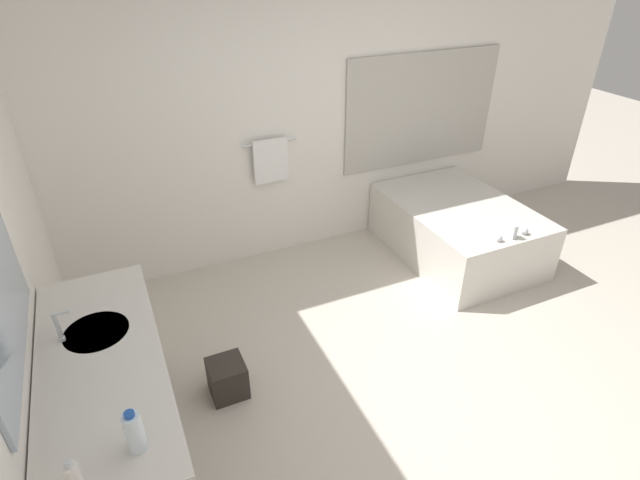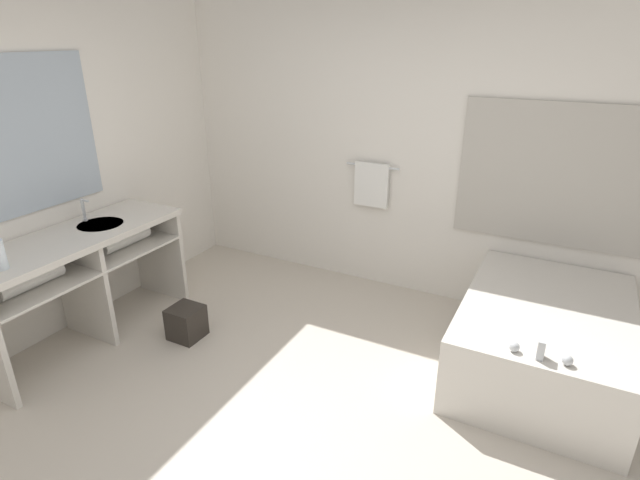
{
  "view_description": "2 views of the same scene",
  "coord_description": "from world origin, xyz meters",
  "px_view_note": "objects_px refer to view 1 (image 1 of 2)",
  "views": [
    {
      "loc": [
        -1.63,
        -1.86,
        2.69
      ],
      "look_at": [
        -0.33,
        1.0,
        0.79
      ],
      "focal_mm": 28.0,
      "sensor_mm": 36.0,
      "label": 1
    },
    {
      "loc": [
        1.3,
        -1.92,
        2.24
      ],
      "look_at": [
        -0.24,
        1.02,
        0.87
      ],
      "focal_mm": 28.0,
      "sensor_mm": 36.0,
      "label": 2
    }
  ],
  "objects_px": {
    "water_bottle_1": "(134,432)",
    "soap_dispenser": "(73,476)",
    "waste_bin": "(227,378)",
    "bathtub": "(457,227)"
  },
  "relations": [
    {
      "from": "bathtub",
      "to": "waste_bin",
      "type": "distance_m",
      "value": 2.66
    },
    {
      "from": "soap_dispenser",
      "to": "waste_bin",
      "type": "distance_m",
      "value": 1.53
    },
    {
      "from": "soap_dispenser",
      "to": "waste_bin",
      "type": "xyz_separation_m",
      "value": [
        0.8,
        1.02,
        -0.81
      ]
    },
    {
      "from": "soap_dispenser",
      "to": "waste_bin",
      "type": "height_order",
      "value": "soap_dispenser"
    },
    {
      "from": "bathtub",
      "to": "soap_dispenser",
      "type": "height_order",
      "value": "soap_dispenser"
    },
    {
      "from": "bathtub",
      "to": "soap_dispenser",
      "type": "relative_size",
      "value": 9.85
    },
    {
      "from": "water_bottle_1",
      "to": "soap_dispenser",
      "type": "bearing_deg",
      "value": -161.16
    },
    {
      "from": "bathtub",
      "to": "water_bottle_1",
      "type": "height_order",
      "value": "water_bottle_1"
    },
    {
      "from": "water_bottle_1",
      "to": "soap_dispenser",
      "type": "relative_size",
      "value": 1.37
    },
    {
      "from": "water_bottle_1",
      "to": "soap_dispenser",
      "type": "xyz_separation_m",
      "value": [
        -0.24,
        -0.08,
        -0.03
      ]
    }
  ]
}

